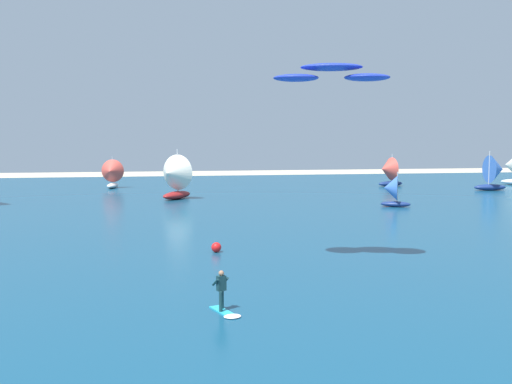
{
  "coord_description": "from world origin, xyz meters",
  "views": [
    {
      "loc": [
        -5.06,
        -9.47,
        7.2
      ],
      "look_at": [
        -0.75,
        16.17,
        4.72
      ],
      "focal_mm": 42.31,
      "sensor_mm": 36.0,
      "label": 1
    }
  ],
  "objects_px": {
    "sailboat_near_shore": "(495,172)",
    "sailboat_mid_left": "(388,171)",
    "sailboat_leading": "(173,177)",
    "sailboat_far_right": "(111,174)",
    "kitesurfer": "(224,298)",
    "kite": "(331,73)",
    "sailboat_center_horizon": "(392,191)",
    "marker_buoy": "(216,247)"
  },
  "relations": [
    {
      "from": "sailboat_far_right",
      "to": "marker_buoy",
      "type": "bearing_deg",
      "value": -78.53
    },
    {
      "from": "sailboat_near_shore",
      "to": "sailboat_mid_left",
      "type": "relative_size",
      "value": 1.13
    },
    {
      "from": "kite",
      "to": "sailboat_leading",
      "type": "relative_size",
      "value": 1.16
    },
    {
      "from": "kitesurfer",
      "to": "sailboat_far_right",
      "type": "xyz_separation_m",
      "value": [
        -8.32,
        58.14,
        1.35
      ]
    },
    {
      "from": "kite",
      "to": "sailboat_leading",
      "type": "height_order",
      "value": "kite"
    },
    {
      "from": "kitesurfer",
      "to": "marker_buoy",
      "type": "relative_size",
      "value": 3.34
    },
    {
      "from": "sailboat_center_horizon",
      "to": "kite",
      "type": "bearing_deg",
      "value": -118.7
    },
    {
      "from": "kitesurfer",
      "to": "sailboat_leading",
      "type": "height_order",
      "value": "sailboat_leading"
    },
    {
      "from": "sailboat_far_right",
      "to": "sailboat_mid_left",
      "type": "height_order",
      "value": "sailboat_mid_left"
    },
    {
      "from": "sailboat_leading",
      "to": "sailboat_near_shore",
      "type": "xyz_separation_m",
      "value": [
        40.86,
        4.38,
        -0.22
      ]
    },
    {
      "from": "kite",
      "to": "sailboat_leading",
      "type": "distance_m",
      "value": 36.88
    },
    {
      "from": "sailboat_mid_left",
      "to": "kite",
      "type": "bearing_deg",
      "value": -115.13
    },
    {
      "from": "sailboat_leading",
      "to": "sailboat_center_horizon",
      "type": "relative_size",
      "value": 1.59
    },
    {
      "from": "sailboat_leading",
      "to": "marker_buoy",
      "type": "bearing_deg",
      "value": -86.89
    },
    {
      "from": "kite",
      "to": "sailboat_center_horizon",
      "type": "distance_m",
      "value": 29.97
    },
    {
      "from": "sailboat_near_shore",
      "to": "sailboat_far_right",
      "type": "distance_m",
      "value": 49.72
    },
    {
      "from": "sailboat_near_shore",
      "to": "sailboat_mid_left",
      "type": "height_order",
      "value": "sailboat_near_shore"
    },
    {
      "from": "sailboat_far_right",
      "to": "kitesurfer",
      "type": "bearing_deg",
      "value": -81.86
    },
    {
      "from": "sailboat_center_horizon",
      "to": "marker_buoy",
      "type": "height_order",
      "value": "sailboat_center_horizon"
    },
    {
      "from": "kitesurfer",
      "to": "sailboat_leading",
      "type": "bearing_deg",
      "value": 90.92
    },
    {
      "from": "marker_buoy",
      "to": "sailboat_far_right",
      "type": "bearing_deg",
      "value": 101.47
    },
    {
      "from": "kitesurfer",
      "to": "sailboat_mid_left",
      "type": "xyz_separation_m",
      "value": [
        28.91,
        55.05,
        1.44
      ]
    },
    {
      "from": "kitesurfer",
      "to": "sailboat_leading",
      "type": "relative_size",
      "value": 0.37
    },
    {
      "from": "sailboat_leading",
      "to": "sailboat_near_shore",
      "type": "relative_size",
      "value": 1.09
    },
    {
      "from": "kite",
      "to": "sailboat_far_right",
      "type": "relative_size",
      "value": 1.5
    },
    {
      "from": "sailboat_leading",
      "to": "sailboat_mid_left",
      "type": "distance_m",
      "value": 32.05
    },
    {
      "from": "sailboat_near_shore",
      "to": "sailboat_center_horizon",
      "type": "relative_size",
      "value": 1.45
    },
    {
      "from": "sailboat_leading",
      "to": "kitesurfer",
      "type": "bearing_deg",
      "value": -89.08
    },
    {
      "from": "sailboat_far_right",
      "to": "kite",
      "type": "bearing_deg",
      "value": -73.63
    },
    {
      "from": "kitesurfer",
      "to": "kite",
      "type": "bearing_deg",
      "value": 48.51
    },
    {
      "from": "sailboat_leading",
      "to": "sailboat_near_shore",
      "type": "bearing_deg",
      "value": 6.12
    },
    {
      "from": "kitesurfer",
      "to": "sailboat_near_shore",
      "type": "height_order",
      "value": "sailboat_near_shore"
    },
    {
      "from": "sailboat_near_shore",
      "to": "marker_buoy",
      "type": "relative_size",
      "value": 8.29
    },
    {
      "from": "sailboat_mid_left",
      "to": "marker_buoy",
      "type": "xyz_separation_m",
      "value": [
        -27.95,
        -42.66,
        -1.74
      ]
    },
    {
      "from": "sailboat_mid_left",
      "to": "sailboat_center_horizon",
      "type": "xyz_separation_m",
      "value": [
        -8.57,
        -22.46,
        -0.46
      ]
    },
    {
      "from": "sailboat_near_shore",
      "to": "sailboat_mid_left",
      "type": "bearing_deg",
      "value": 144.89
    },
    {
      "from": "sailboat_mid_left",
      "to": "sailboat_center_horizon",
      "type": "height_order",
      "value": "sailboat_mid_left"
    },
    {
      "from": "kitesurfer",
      "to": "sailboat_far_right",
      "type": "height_order",
      "value": "sailboat_far_right"
    },
    {
      "from": "sailboat_mid_left",
      "to": "marker_buoy",
      "type": "relative_size",
      "value": 7.36
    },
    {
      "from": "sailboat_leading",
      "to": "sailboat_far_right",
      "type": "bearing_deg",
      "value": 116.38
    },
    {
      "from": "sailboat_leading",
      "to": "sailboat_near_shore",
      "type": "distance_m",
      "value": 41.09
    },
    {
      "from": "sailboat_center_horizon",
      "to": "sailboat_far_right",
      "type": "bearing_deg",
      "value": 138.28
    }
  ]
}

